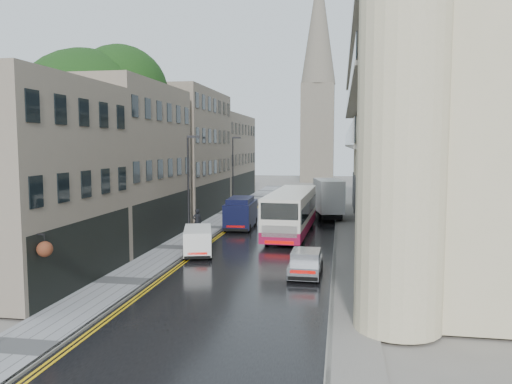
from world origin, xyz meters
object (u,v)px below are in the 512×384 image
(cream_bus, at_px, (267,218))
(navy_van, at_px, (225,215))
(tree_near, at_px, (86,144))
(lamp_post_far, at_px, (233,175))
(silver_hatchback, at_px, (289,268))
(white_lorry, at_px, (319,201))
(white_van, at_px, (185,246))
(lamp_post_near, at_px, (188,192))
(pedestrian, at_px, (197,221))
(tree_far, at_px, (158,152))

(cream_bus, bearing_deg, navy_van, 141.00)
(tree_near, xyz_separation_m, lamp_post_far, (6.73, 16.57, -3.06))
(silver_hatchback, xyz_separation_m, lamp_post_far, (-8.13, 24.02, 3.19))
(cream_bus, xyz_separation_m, white_lorry, (3.26, 10.23, 0.19))
(tree_near, relative_size, white_van, 3.61)
(lamp_post_near, bearing_deg, lamp_post_far, 80.53)
(cream_bus, relative_size, pedestrian, 6.35)
(tree_far, bearing_deg, silver_hatchback, -54.55)
(white_lorry, height_order, lamp_post_far, lamp_post_far)
(tree_far, height_order, white_lorry, tree_far)
(silver_hatchback, distance_m, navy_van, 15.00)
(white_lorry, bearing_deg, silver_hatchback, -102.93)
(navy_van, bearing_deg, silver_hatchback, -66.43)
(tree_far, height_order, navy_van, tree_far)
(white_lorry, height_order, silver_hatchback, white_lorry)
(tree_near, bearing_deg, white_lorry, 39.87)
(silver_hatchback, bearing_deg, white_lorry, 88.95)
(cream_bus, bearing_deg, tree_near, -165.63)
(tree_far, relative_size, silver_hatchback, 3.46)
(tree_far, relative_size, white_van, 3.24)
(white_lorry, distance_m, navy_van, 9.92)
(pedestrian, distance_m, lamp_post_far, 12.71)
(pedestrian, bearing_deg, silver_hatchback, 102.77)
(tree_far, relative_size, pedestrian, 6.50)
(tree_near, xyz_separation_m, silver_hatchback, (14.85, -7.44, -6.25))
(cream_bus, distance_m, lamp_post_near, 6.17)
(tree_far, height_order, white_van, tree_far)
(lamp_post_far, bearing_deg, lamp_post_near, -96.00)
(tree_far, xyz_separation_m, pedestrian, (6.33, -8.82, -5.15))
(tree_near, xyz_separation_m, cream_bus, (12.24, 2.72, -5.26))
(lamp_post_near, relative_size, lamp_post_far, 0.98)
(white_van, bearing_deg, white_lorry, 51.05)
(tree_far, distance_m, white_van, 19.36)
(navy_van, height_order, lamp_post_near, lamp_post_near)
(silver_hatchback, bearing_deg, navy_van, 116.39)
(pedestrian, xyz_separation_m, lamp_post_near, (0.79, -4.66, 2.72))
(white_lorry, height_order, lamp_post_near, lamp_post_near)
(tree_near, relative_size, silver_hatchback, 3.85)
(cream_bus, distance_m, silver_hatchback, 10.54)
(tree_near, xyz_separation_m, white_lorry, (15.50, 12.95, -5.07))
(tree_near, distance_m, lamp_post_far, 18.14)
(tree_far, distance_m, lamp_post_near, 15.44)
(pedestrian, bearing_deg, cream_bus, 142.94)
(pedestrian, bearing_deg, navy_van, -155.26)
(lamp_post_far, bearing_deg, white_lorry, -30.75)
(silver_hatchback, relative_size, lamp_post_far, 0.48)
(tree_far, bearing_deg, tree_near, -91.32)
(navy_van, xyz_separation_m, pedestrian, (-1.74, -1.88, -0.28))
(lamp_post_near, bearing_deg, pedestrian, 87.77)
(cream_bus, bearing_deg, lamp_post_near, -144.55)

